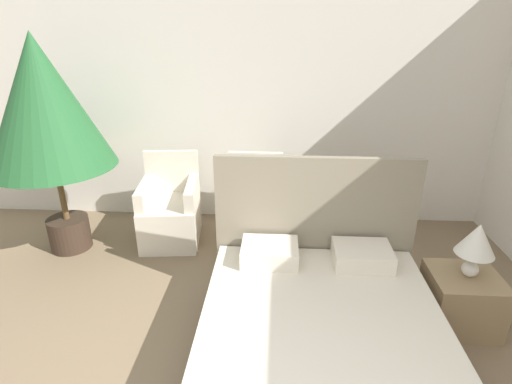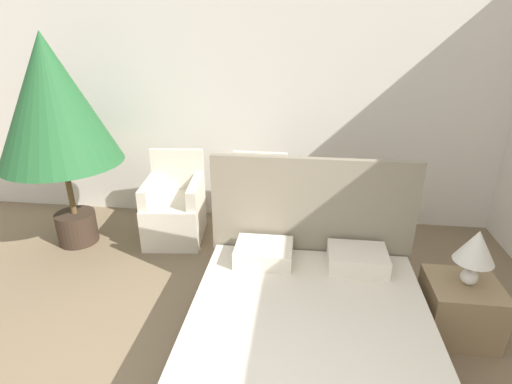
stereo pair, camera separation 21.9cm
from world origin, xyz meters
The scene contains 7 objects.
wall_back centered at (0.00, 3.71, 1.45)m, with size 10.00×0.06×2.90m.
bed centered at (0.56, 1.19, 0.29)m, with size 1.64×2.01×1.30m.
armchair_near_window_left centered at (-0.92, 3.03, 0.31)m, with size 0.67×0.77×0.95m.
armchair_near_window_right centered at (-0.01, 3.03, 0.31)m, with size 0.61×0.72×0.95m.
potted_palm centered at (-1.97, 2.79, 1.52)m, with size 1.20×1.20×2.20m.
nightstand centered at (1.72, 1.81, 0.23)m, with size 0.52×0.49×0.46m.
table_lamp centered at (1.73, 1.81, 0.76)m, with size 0.28×0.28×0.44m.
Camera 2 is at (0.48, -0.84, 2.24)m, focal length 28.00 mm.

